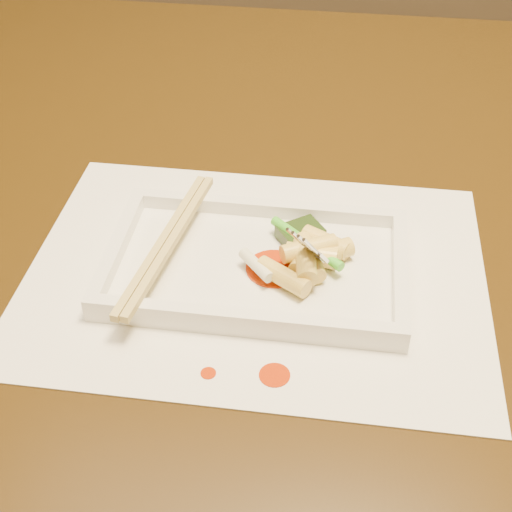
# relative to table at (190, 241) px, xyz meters

# --- Properties ---
(table) EXTENTS (1.40, 0.90, 0.75)m
(table) POSITION_rel_table_xyz_m (0.00, 0.00, 0.00)
(table) COLOR black
(table) RESTS_ON ground
(placemat) EXTENTS (0.40, 0.30, 0.00)m
(placemat) POSITION_rel_table_xyz_m (0.10, -0.16, 0.10)
(placemat) COLOR white
(placemat) RESTS_ON table
(sauce_splatter_a) EXTENTS (0.02, 0.02, 0.00)m
(sauce_splatter_a) POSITION_rel_table_xyz_m (0.13, -0.27, 0.10)
(sauce_splatter_a) COLOR #BC2E05
(sauce_splatter_a) RESTS_ON placemat
(sauce_splatter_b) EXTENTS (0.01, 0.01, 0.00)m
(sauce_splatter_b) POSITION_rel_table_xyz_m (0.08, -0.28, 0.10)
(sauce_splatter_b) COLOR #BC2E05
(sauce_splatter_b) RESTS_ON placemat
(plate_base) EXTENTS (0.26, 0.16, 0.01)m
(plate_base) POSITION_rel_table_xyz_m (0.10, -0.16, 0.11)
(plate_base) COLOR white
(plate_base) RESTS_ON placemat
(plate_rim_far) EXTENTS (0.26, 0.01, 0.01)m
(plate_rim_far) POSITION_rel_table_xyz_m (0.10, -0.08, 0.12)
(plate_rim_far) COLOR white
(plate_rim_far) RESTS_ON plate_base
(plate_rim_near) EXTENTS (0.26, 0.01, 0.01)m
(plate_rim_near) POSITION_rel_table_xyz_m (0.10, -0.23, 0.12)
(plate_rim_near) COLOR white
(plate_rim_near) RESTS_ON plate_base
(plate_rim_left) EXTENTS (0.01, 0.14, 0.01)m
(plate_rim_left) POSITION_rel_table_xyz_m (-0.03, -0.16, 0.12)
(plate_rim_left) COLOR white
(plate_rim_left) RESTS_ON plate_base
(plate_rim_right) EXTENTS (0.01, 0.14, 0.01)m
(plate_rim_right) POSITION_rel_table_xyz_m (0.22, -0.16, 0.12)
(plate_rim_right) COLOR white
(plate_rim_right) RESTS_ON plate_base
(veg_piece) EXTENTS (0.05, 0.04, 0.01)m
(veg_piece) POSITION_rel_table_xyz_m (0.13, -0.12, 0.12)
(veg_piece) COLOR black
(veg_piece) RESTS_ON plate_base
(scallion_white) EXTENTS (0.03, 0.04, 0.01)m
(scallion_white) POSITION_rel_table_xyz_m (0.10, -0.17, 0.12)
(scallion_white) COLOR #EAEACC
(scallion_white) RESTS_ON plate_base
(scallion_green) EXTENTS (0.07, 0.06, 0.01)m
(scallion_green) POSITION_rel_table_xyz_m (0.14, -0.14, 0.12)
(scallion_green) COLOR green
(scallion_green) RESTS_ON plate_base
(chopstick_a) EXTENTS (0.04, 0.20, 0.01)m
(chopstick_a) POSITION_rel_table_xyz_m (0.02, -0.16, 0.13)
(chopstick_a) COLOR tan
(chopstick_a) RESTS_ON plate_rim_near
(chopstick_b) EXTENTS (0.04, 0.20, 0.01)m
(chopstick_b) POSITION_rel_table_xyz_m (0.02, -0.16, 0.13)
(chopstick_b) COLOR tan
(chopstick_b) RESTS_ON plate_rim_near
(fork) EXTENTS (0.09, 0.10, 0.14)m
(fork) POSITION_rel_table_xyz_m (0.17, -0.14, 0.18)
(fork) COLOR silver
(fork) RESTS_ON plate_base
(sauce_blob_0) EXTENTS (0.05, 0.05, 0.00)m
(sauce_blob_0) POSITION_rel_table_xyz_m (0.11, -0.16, 0.11)
(sauce_blob_0) COLOR #BC2E05
(sauce_blob_0) RESTS_ON plate_base
(rice_cake_0) EXTENTS (0.05, 0.04, 0.02)m
(rice_cake_0) POSITION_rel_table_xyz_m (0.16, -0.13, 0.12)
(rice_cake_0) COLOR #EFDD6F
(rice_cake_0) RESTS_ON plate_base
(rice_cake_1) EXTENTS (0.03, 0.04, 0.02)m
(rice_cake_1) POSITION_rel_table_xyz_m (0.14, -0.15, 0.12)
(rice_cake_1) COLOR #EFDD6F
(rice_cake_1) RESTS_ON plate_base
(rice_cake_2) EXTENTS (0.03, 0.05, 0.02)m
(rice_cake_2) POSITION_rel_table_xyz_m (0.14, -0.16, 0.13)
(rice_cake_2) COLOR #EFDD6F
(rice_cake_2) RESTS_ON plate_base
(rice_cake_3) EXTENTS (0.05, 0.02, 0.02)m
(rice_cake_3) POSITION_rel_table_xyz_m (0.15, -0.15, 0.12)
(rice_cake_3) COLOR #EFDD6F
(rice_cake_3) RESTS_ON plate_base
(rice_cake_4) EXTENTS (0.03, 0.05, 0.02)m
(rice_cake_4) POSITION_rel_table_xyz_m (0.14, -0.15, 0.12)
(rice_cake_4) COLOR #EFDD6F
(rice_cake_4) RESTS_ON plate_base
(rice_cake_5) EXTENTS (0.05, 0.04, 0.02)m
(rice_cake_5) POSITION_rel_table_xyz_m (0.14, -0.15, 0.13)
(rice_cake_5) COLOR #EFDD6F
(rice_cake_5) RESTS_ON plate_base
(rice_cake_6) EXTENTS (0.04, 0.04, 0.02)m
(rice_cake_6) POSITION_rel_table_xyz_m (0.16, -0.14, 0.12)
(rice_cake_6) COLOR #EFDD6F
(rice_cake_6) RESTS_ON plate_base
(rice_cake_7) EXTENTS (0.05, 0.04, 0.02)m
(rice_cake_7) POSITION_rel_table_xyz_m (0.12, -0.18, 0.12)
(rice_cake_7) COLOR #EFDD6F
(rice_cake_7) RESTS_ON plate_base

